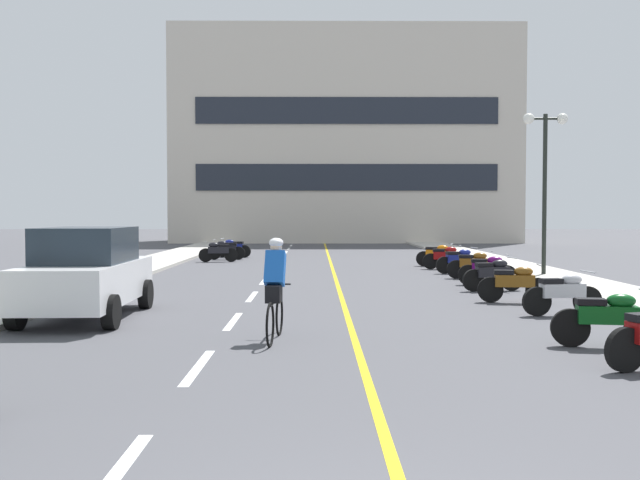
# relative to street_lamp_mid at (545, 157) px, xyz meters

# --- Properties ---
(ground_plane) EXTENTS (140.00, 140.00, 0.00)m
(ground_plane) POSITION_rel_street_lamp_mid_xyz_m (-7.09, 1.85, -3.95)
(ground_plane) COLOR #47474C
(curb_left) EXTENTS (2.40, 72.00, 0.12)m
(curb_left) POSITION_rel_street_lamp_mid_xyz_m (-14.29, 4.85, -3.89)
(curb_left) COLOR #B7B2A8
(curb_left) RESTS_ON ground
(curb_right) EXTENTS (2.40, 72.00, 0.12)m
(curb_right) POSITION_rel_street_lamp_mid_xyz_m (0.11, 4.85, -3.89)
(curb_right) COLOR #B7B2A8
(curb_right) RESTS_ON ground
(lane_dash_0) EXTENTS (0.14, 2.20, 0.01)m
(lane_dash_0) POSITION_rel_street_lamp_mid_xyz_m (-9.09, -17.15, -3.94)
(lane_dash_0) COLOR silver
(lane_dash_0) RESTS_ON ground
(lane_dash_1) EXTENTS (0.14, 2.20, 0.01)m
(lane_dash_1) POSITION_rel_street_lamp_mid_xyz_m (-9.09, -13.15, -3.94)
(lane_dash_1) COLOR silver
(lane_dash_1) RESTS_ON ground
(lane_dash_2) EXTENTS (0.14, 2.20, 0.01)m
(lane_dash_2) POSITION_rel_street_lamp_mid_xyz_m (-9.09, -9.15, -3.94)
(lane_dash_2) COLOR silver
(lane_dash_2) RESTS_ON ground
(lane_dash_3) EXTENTS (0.14, 2.20, 0.01)m
(lane_dash_3) POSITION_rel_street_lamp_mid_xyz_m (-9.09, -5.15, -3.94)
(lane_dash_3) COLOR silver
(lane_dash_3) RESTS_ON ground
(lane_dash_4) EXTENTS (0.14, 2.20, 0.01)m
(lane_dash_4) POSITION_rel_street_lamp_mid_xyz_m (-9.09, -1.15, -3.94)
(lane_dash_4) COLOR silver
(lane_dash_4) RESTS_ON ground
(lane_dash_5) EXTENTS (0.14, 2.20, 0.01)m
(lane_dash_5) POSITION_rel_street_lamp_mid_xyz_m (-9.09, 2.85, -3.94)
(lane_dash_5) COLOR silver
(lane_dash_5) RESTS_ON ground
(lane_dash_6) EXTENTS (0.14, 2.20, 0.01)m
(lane_dash_6) POSITION_rel_street_lamp_mid_xyz_m (-9.09, 6.85, -3.94)
(lane_dash_6) COLOR silver
(lane_dash_6) RESTS_ON ground
(lane_dash_7) EXTENTS (0.14, 2.20, 0.01)m
(lane_dash_7) POSITION_rel_street_lamp_mid_xyz_m (-9.09, 10.85, -3.94)
(lane_dash_7) COLOR silver
(lane_dash_7) RESTS_ON ground
(lane_dash_8) EXTENTS (0.14, 2.20, 0.01)m
(lane_dash_8) POSITION_rel_street_lamp_mid_xyz_m (-9.09, 14.85, -3.94)
(lane_dash_8) COLOR silver
(lane_dash_8) RESTS_ON ground
(lane_dash_9) EXTENTS (0.14, 2.20, 0.01)m
(lane_dash_9) POSITION_rel_street_lamp_mid_xyz_m (-9.09, 18.85, -3.94)
(lane_dash_9) COLOR silver
(lane_dash_9) RESTS_ON ground
(lane_dash_10) EXTENTS (0.14, 2.20, 0.01)m
(lane_dash_10) POSITION_rel_street_lamp_mid_xyz_m (-9.09, 22.85, -3.94)
(lane_dash_10) COLOR silver
(lane_dash_10) RESTS_ON ground
(lane_dash_11) EXTENTS (0.14, 2.20, 0.01)m
(lane_dash_11) POSITION_rel_street_lamp_mid_xyz_m (-9.09, 26.85, -3.94)
(lane_dash_11) COLOR silver
(lane_dash_11) RESTS_ON ground
(centre_line_yellow) EXTENTS (0.12, 66.00, 0.01)m
(centre_line_yellow) POSITION_rel_street_lamp_mid_xyz_m (-6.84, 4.85, -3.94)
(centre_line_yellow) COLOR gold
(centre_line_yellow) RESTS_ON ground
(office_building) EXTENTS (25.14, 7.77, 15.49)m
(office_building) POSITION_rel_street_lamp_mid_xyz_m (-5.29, 29.67, 3.80)
(office_building) COLOR beige
(office_building) RESTS_ON ground
(street_lamp_mid) EXTENTS (1.46, 0.36, 5.25)m
(street_lamp_mid) POSITION_rel_street_lamp_mid_xyz_m (0.00, 0.00, 0.00)
(street_lamp_mid) COLOR black
(street_lamp_mid) RESTS_ON curb_right
(parked_car_near) EXTENTS (2.00, 4.24, 1.82)m
(parked_car_near) POSITION_rel_street_lamp_mid_xyz_m (-12.06, -8.72, -3.03)
(parked_car_near) COLOR black
(parked_car_near) RESTS_ON ground
(motorcycle_2) EXTENTS (1.69, 0.60, 0.92)m
(motorcycle_2) POSITION_rel_street_lamp_mid_xyz_m (-2.93, -11.85, -3.47)
(motorcycle_2) COLOR black
(motorcycle_2) RESTS_ON ground
(motorcycle_3) EXTENTS (1.70, 0.60, 0.92)m
(motorcycle_3) POSITION_rel_street_lamp_mid_xyz_m (-2.41, -8.46, -3.47)
(motorcycle_3) COLOR black
(motorcycle_3) RESTS_ON ground
(motorcycle_4) EXTENTS (1.69, 0.60, 0.92)m
(motorcycle_4) POSITION_rel_street_lamp_mid_xyz_m (-2.81, -6.43, -3.47)
(motorcycle_4) COLOR black
(motorcycle_4) RESTS_ON ground
(motorcycle_5) EXTENTS (1.69, 0.60, 0.92)m
(motorcycle_5) POSITION_rel_street_lamp_mid_xyz_m (-2.69, -3.96, -3.47)
(motorcycle_5) COLOR black
(motorcycle_5) RESTS_ON ground
(motorcycle_6) EXTENTS (1.69, 0.60, 0.92)m
(motorcycle_6) POSITION_rel_street_lamp_mid_xyz_m (-2.46, -2.49, -3.47)
(motorcycle_6) COLOR black
(motorcycle_6) RESTS_ON ground
(motorcycle_7) EXTENTS (1.70, 0.60, 0.92)m
(motorcycle_7) POSITION_rel_street_lamp_mid_xyz_m (-2.39, -0.44, -3.47)
(motorcycle_7) COLOR black
(motorcycle_7) RESTS_ON ground
(motorcycle_8) EXTENTS (1.69, 0.61, 0.92)m
(motorcycle_8) POSITION_rel_street_lamp_mid_xyz_m (-2.44, 1.53, -3.47)
(motorcycle_8) COLOR black
(motorcycle_8) RESTS_ON ground
(motorcycle_9) EXTENTS (1.70, 0.60, 0.92)m
(motorcycle_9) POSITION_rel_street_lamp_mid_xyz_m (-2.58, 3.36, -3.47)
(motorcycle_9) COLOR black
(motorcycle_9) RESTS_ON ground
(motorcycle_10) EXTENTS (1.65, 0.76, 0.92)m
(motorcycle_10) POSITION_rel_street_lamp_mid_xyz_m (-2.63, 4.78, -3.47)
(motorcycle_10) COLOR black
(motorcycle_10) RESTS_ON ground
(motorcycle_11) EXTENTS (1.70, 0.60, 0.92)m
(motorcycle_11) POSITION_rel_street_lamp_mid_xyz_m (-11.72, 7.41, -3.47)
(motorcycle_11) COLOR black
(motorcycle_11) RESTS_ON ground
(motorcycle_12) EXTENTS (1.70, 0.60, 0.92)m
(motorcycle_12) POSITION_rel_street_lamp_mid_xyz_m (-11.57, 8.92, -3.47)
(motorcycle_12) COLOR black
(motorcycle_12) RESTS_ON ground
(motorcycle_13) EXTENTS (1.69, 0.60, 0.92)m
(motorcycle_13) POSITION_rel_street_lamp_mid_xyz_m (-11.43, 10.47, -3.47)
(motorcycle_13) COLOR black
(motorcycle_13) RESTS_ON ground
(cyclist_rider) EXTENTS (0.42, 1.77, 1.71)m
(cyclist_rider) POSITION_rel_street_lamp_mid_xyz_m (-8.16, -11.18, -3.06)
(cyclist_rider) COLOR black
(cyclist_rider) RESTS_ON ground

